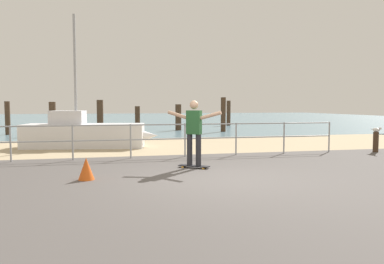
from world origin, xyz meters
The scene contains 17 objects.
ground_plane centered at (0.00, -1.00, 0.00)m, with size 24.00×10.00×0.04m, color #514C49.
beach_strip centered at (0.00, 7.00, 0.00)m, with size 24.00×6.00×0.04m, color tan.
sea_surface centered at (0.00, 35.00, 0.00)m, with size 72.00×50.00×0.04m, color slate.
railing_fence centered at (-0.75, 3.60, 0.70)m, with size 11.71×0.05×1.05m.
sailboat centered at (-2.94, 6.88, 0.52)m, with size 5.06×2.09×4.95m.
skateboard centered at (-0.13, 1.49, 0.07)m, with size 0.77×0.62×0.08m.
skateboarder centered at (-0.13, 1.49, 1.02)m, with size 1.24×0.90×1.65m.
bollard_short centered at (6.63, 3.25, 0.35)m, with size 0.18×0.18×0.71m, color #422D1E.
seagull centered at (6.63, 3.23, 0.78)m, with size 0.14×0.49×0.18m.
groyne_post_0 centered at (-7.42, 13.89, 0.90)m, with size 0.27×0.27×1.80m, color #422D1E.
groyne_post_1 centered at (-5.04, 13.03, 0.88)m, with size 0.34×0.34×1.77m, color #422D1E.
groyne_post_2 centered at (-2.67, 15.72, 0.95)m, with size 0.39×0.39×1.90m, color #422D1E.
groyne_post_3 centered at (-0.29, 17.23, 0.76)m, with size 0.33×0.33×1.52m, color #422D1E.
groyne_post_4 centered at (2.09, 15.28, 0.82)m, with size 0.37×0.37×1.64m, color #422D1E.
groyne_post_5 centered at (4.47, 13.53, 1.03)m, with size 0.29×0.29×2.05m, color #422D1E.
groyne_post_6 centered at (6.84, 19.67, 0.96)m, with size 0.30×0.30×1.92m, color #422D1E.
traffic_cone centered at (-2.72, 0.55, 0.25)m, with size 0.36×0.36×0.50m, color #E55919.
Camera 1 is at (-2.28, -7.70, 1.64)m, focal length 35.06 mm.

